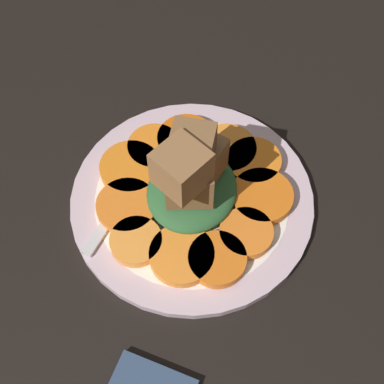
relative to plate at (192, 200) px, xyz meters
The scene contains 15 objects.
table_slab 1.52cm from the plate, ahead, with size 120.00×120.00×2.00cm, color black.
plate is the anchor object (origin of this frame).
carrot_slice_0 7.49cm from the plate, 123.64° to the right, with size 6.00×6.00×1.16cm, color orange.
carrot_slice_1 7.61cm from the plate, 94.71° to the right, with size 6.72×6.72×1.16cm, color orange.
carrot_slice_2 7.09cm from the plate, 56.11° to the right, with size 6.43×6.43×1.16cm, color orange.
carrot_slice_3 8.03cm from the plate, 23.80° to the right, with size 5.33×5.33×1.16cm, color orange.
carrot_slice_4 7.25cm from the plate, 13.35° to the left, with size 6.55×6.55×1.16cm, color orange.
carrot_slice_5 8.02cm from the plate, 39.95° to the left, with size 5.85×5.85×1.16cm, color orange.
carrot_slice_6 7.31cm from the plate, 71.41° to the left, with size 5.53×5.53×1.16cm, color orange.
carrot_slice_7 7.51cm from the plate, 109.17° to the left, with size 6.63×6.63×1.16cm, color orange.
carrot_slice_8 8.05cm from the plate, 142.93° to the left, with size 6.08×6.08×1.16cm, color orange.
carrot_slice_9 7.11cm from the plate, 167.30° to the left, with size 6.51×6.51×1.16cm, color orange.
carrot_slice_10 7.28cm from the plate, 153.40° to the right, with size 6.61×6.61×1.16cm, color #D45F12.
center_pile 5.02cm from the plate, 45.22° to the right, with size 10.58×9.38×11.28cm.
fork 6.73cm from the plate, 80.02° to the right, with size 17.49×3.23×0.40cm.
Camera 1 is at (27.11, 10.70, 52.41)cm, focal length 50.00 mm.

